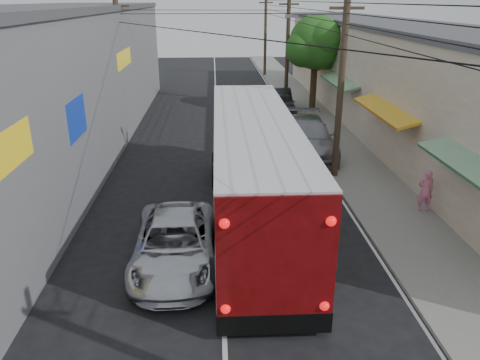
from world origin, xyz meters
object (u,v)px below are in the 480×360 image
Objects in this scene: parked_car_far at (280,99)px; pedestrian_near at (425,190)px; jeepney at (175,243)px; coach_bus at (253,168)px; parked_suv at (307,137)px; pedestrian_far at (322,137)px; parked_car_mid at (282,103)px.

parked_car_far is 2.82× the size of pedestrian_near.
jeepney is at bearing 24.85° from pedestrian_near.
pedestrian_near is at bearing -78.32° from parked_car_far.
jeepney is 9.54m from pedestrian_near.
parked_suv is (3.40, 7.48, -1.04)m from coach_bus.
pedestrian_far is at bearing -83.44° from parked_car_far.
jeepney is at bearing -116.62° from parked_suv.
parked_car_far is at bearing -94.80° from pedestrian_far.
parked_car_far is at bearing -74.98° from pedestrian_near.
pedestrian_far is (6.80, 10.66, 0.13)m from jeepney.
pedestrian_near is 1.10× the size of pedestrian_far.
pedestrian_near is (3.00, -7.40, 0.02)m from parked_suv.
pedestrian_far reaches higher than jeepney.
jeepney is 1.15× the size of parked_car_far.
pedestrian_far is (0.80, -9.31, 0.16)m from parked_car_mid.
pedestrian_far is at bearing 61.33° from coach_bus.
parked_car_mid is 2.52× the size of pedestrian_near.
parked_suv is 1.38× the size of parked_car_far.
parked_car_mid is at bearing -74.36° from pedestrian_near.
parked_car_mid is 9.34m from pedestrian_far.
parked_car_mid is 0.89× the size of parked_car_far.
coach_bus is 2.88× the size of parked_car_far.
parked_car_mid is 1.11m from parked_car_far.
parked_suv is at bearing -1.72° from pedestrian_far.
jeepney is at bearing 48.28° from pedestrian_far.
pedestrian_far reaches higher than parked_car_mid.
coach_bus is at bearing -111.45° from parked_suv.
coach_bus reaches higher than pedestrian_near.
parked_suv is 0.81m from pedestrian_far.
coach_bus is 6.48m from pedestrian_near.
parked_suv is at bearing 65.86° from coach_bus.
parked_car_far is at bearing 87.65° from parked_car_mid.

